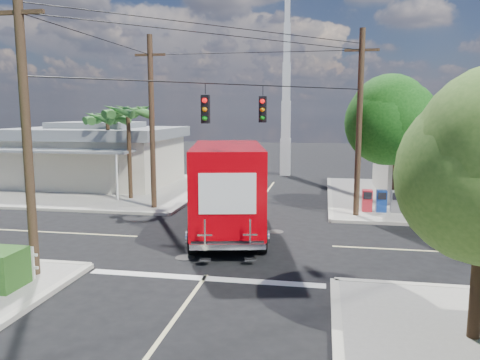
# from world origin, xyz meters

# --- Properties ---
(ground) EXTENTS (120.00, 120.00, 0.00)m
(ground) POSITION_xyz_m (0.00, 0.00, 0.00)
(ground) COLOR black
(ground) RESTS_ON ground
(sidewalk_ne) EXTENTS (14.12, 14.12, 0.14)m
(sidewalk_ne) POSITION_xyz_m (10.88, 10.88, 0.07)
(sidewalk_ne) COLOR gray
(sidewalk_ne) RESTS_ON ground
(sidewalk_nw) EXTENTS (14.12, 14.12, 0.14)m
(sidewalk_nw) POSITION_xyz_m (-10.88, 10.88, 0.07)
(sidewalk_nw) COLOR gray
(sidewalk_nw) RESTS_ON ground
(road_markings) EXTENTS (32.00, 32.00, 0.01)m
(road_markings) POSITION_xyz_m (0.00, -1.47, 0.01)
(road_markings) COLOR beige
(road_markings) RESTS_ON ground
(building_ne) EXTENTS (11.80, 10.20, 4.50)m
(building_ne) POSITION_xyz_m (12.50, 11.97, 2.32)
(building_ne) COLOR beige
(building_ne) RESTS_ON sidewalk_ne
(building_nw) EXTENTS (10.80, 10.20, 4.30)m
(building_nw) POSITION_xyz_m (-12.00, 12.46, 2.22)
(building_nw) COLOR beige
(building_nw) RESTS_ON sidewalk_nw
(radio_tower) EXTENTS (0.80, 0.80, 17.00)m
(radio_tower) POSITION_xyz_m (0.50, 20.00, 5.64)
(radio_tower) COLOR silver
(radio_tower) RESTS_ON ground
(tree_ne_front) EXTENTS (4.21, 4.14, 6.66)m
(tree_ne_front) POSITION_xyz_m (7.21, 6.76, 4.77)
(tree_ne_front) COLOR #422D1C
(tree_ne_front) RESTS_ON sidewalk_ne
(tree_ne_back) EXTENTS (3.77, 3.66, 5.82)m
(tree_ne_back) POSITION_xyz_m (9.81, 8.96, 4.19)
(tree_ne_back) COLOR #422D1C
(tree_ne_back) RESTS_ON sidewalk_ne
(palm_nw_front) EXTENTS (3.01, 3.08, 5.59)m
(palm_nw_front) POSITION_xyz_m (-7.50, 7.50, 5.04)
(palm_nw_front) COLOR #422D1C
(palm_nw_front) RESTS_ON sidewalk_nw
(palm_nw_back) EXTENTS (3.01, 3.08, 5.19)m
(palm_nw_back) POSITION_xyz_m (-9.50, 9.00, 4.67)
(palm_nw_back) COLOR #422D1C
(palm_nw_back) RESTS_ON sidewalk_nw
(utility_poles) EXTENTS (12.00, 10.68, 9.00)m
(utility_poles) POSITION_xyz_m (-1.58, 1.60, 4.67)
(utility_poles) COLOR #473321
(utility_poles) RESTS_ON ground
(vending_boxes) EXTENTS (1.90, 0.50, 1.10)m
(vending_boxes) POSITION_xyz_m (6.50, 6.20, 0.69)
(vending_boxes) COLOR red
(vending_boxes) RESTS_ON sidewalk_ne
(delivery_truck) EXTENTS (4.36, 9.16, 3.82)m
(delivery_truck) POSITION_xyz_m (-0.43, 1.35, 1.94)
(delivery_truck) COLOR black
(delivery_truck) RESTS_ON ground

